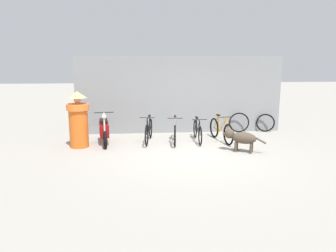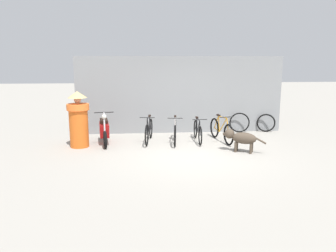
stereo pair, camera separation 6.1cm
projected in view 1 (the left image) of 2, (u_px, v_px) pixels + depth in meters
ground_plane at (193, 155)px, 9.09m from camera, size 60.00×60.00×0.00m
shop_wall_back at (180, 95)px, 11.72m from camera, size 7.37×0.20×2.72m
bicycle_0 at (149, 131)px, 10.47m from camera, size 0.46×1.69×0.86m
bicycle_1 at (175, 132)px, 10.39m from camera, size 0.46×1.68×0.86m
bicycle_2 at (198, 131)px, 10.56m from camera, size 0.46×1.65×0.79m
bicycle_3 at (221, 130)px, 10.56m from camera, size 0.48×1.74×0.87m
motorcycle at (104, 130)px, 10.29m from camera, size 0.58×1.86×1.05m
stray_dog at (241, 138)px, 9.31m from camera, size 1.13×0.71×0.64m
person_in_robes at (78, 119)px, 9.75m from camera, size 0.66×0.66×1.69m
spare_tire_left at (239, 123)px, 11.85m from camera, size 0.72×0.18×0.72m
spare_tire_right at (265, 123)px, 11.96m from camera, size 0.65×0.26×0.67m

